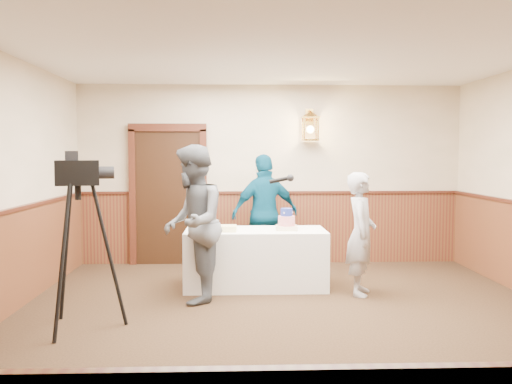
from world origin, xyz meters
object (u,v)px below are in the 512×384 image
sheet_cake_green (209,227)px  tv_camera_rig (79,254)px  interviewer (193,223)px  tiered_cake (286,221)px  display_table (255,258)px  assistant_p (265,214)px  baker (361,234)px  sheet_cake_yellow (223,228)px

sheet_cake_green → tv_camera_rig: (-1.18, -1.66, -0.04)m
interviewer → tv_camera_rig: 1.42m
tiered_cake → tv_camera_rig: (-2.18, -1.57, -0.11)m
display_table → assistant_p: bearing=78.8°
sheet_cake_green → assistant_p: assistant_p is taller
tiered_cake → sheet_cake_green: 1.00m
sheet_cake_green → baker: 1.93m
display_table → interviewer: bearing=-139.4°
tiered_cake → baker: size_ratio=0.19×
interviewer → sheet_cake_yellow: bearing=146.2°
sheet_cake_yellow → tv_camera_rig: size_ratio=0.20×
tiered_cake → assistant_p: size_ratio=0.16×
tiered_cake → baker: bearing=-23.4°
interviewer → baker: size_ratio=1.22×
display_table → baker: (1.28, -0.41, 0.38)m
interviewer → assistant_p: 1.78m
tv_camera_rig → sheet_cake_green: bearing=41.1°
sheet_cake_yellow → assistant_p: size_ratio=0.20×
sheet_cake_yellow → sheet_cake_green: (-0.18, 0.16, -0.00)m
sheet_cake_green → baker: bearing=-13.8°
tiered_cake → interviewer: size_ratio=0.15×
display_table → sheet_cake_yellow: bearing=-164.4°
tiered_cake → sheet_cake_green: size_ratio=1.07×
display_table → tiered_cake: 0.63m
display_table → tiered_cake: tiered_cake is taller
tiered_cake → interviewer: interviewer is taller
tiered_cake → assistant_p: assistant_p is taller
sheet_cake_green → tv_camera_rig: tv_camera_rig is taller
sheet_cake_green → sheet_cake_yellow: bearing=-41.9°
baker → tv_camera_rig: 3.28m
tiered_cake → sheet_cake_yellow: bearing=-174.2°
baker → tv_camera_rig: size_ratio=0.90×
assistant_p → baker: bearing=111.3°
assistant_p → tv_camera_rig: bearing=32.4°
sheet_cake_yellow → tv_camera_rig: 2.02m
sheet_cake_yellow → baker: 1.72m
interviewer → assistant_p: bearing=147.3°
tiered_cake → display_table: bearing=175.1°
display_table → tv_camera_rig: tv_camera_rig is taller
interviewer → sheet_cake_green: bearing=166.3°
display_table → tv_camera_rig: 2.43m
sheet_cake_yellow → interviewer: size_ratio=0.19×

